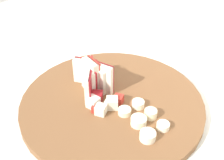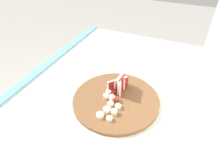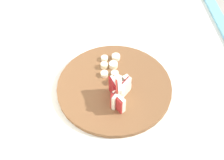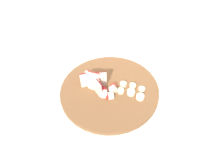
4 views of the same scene
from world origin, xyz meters
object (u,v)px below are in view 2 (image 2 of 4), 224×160
(apple_wedge_fan, at_px, (120,85))
(banana_slice_rows, at_px, (109,111))
(apple_dice_pile, at_px, (111,95))
(cutting_board, at_px, (116,100))

(apple_wedge_fan, xyz_separation_m, banana_slice_rows, (0.13, 0.01, -0.02))
(apple_dice_pile, distance_m, banana_slice_rows, 0.08)
(cutting_board, height_order, banana_slice_rows, banana_slice_rows)
(cutting_board, height_order, apple_dice_pile, apple_dice_pile)
(apple_wedge_fan, distance_m, banana_slice_rows, 0.13)
(cutting_board, relative_size, apple_wedge_fan, 3.71)
(cutting_board, xyz_separation_m, apple_dice_pile, (0.00, -0.02, 0.02))
(cutting_board, xyz_separation_m, apple_wedge_fan, (-0.05, -0.00, 0.04))
(apple_wedge_fan, relative_size, banana_slice_rows, 1.00)
(cutting_board, xyz_separation_m, banana_slice_rows, (0.08, 0.00, 0.01))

